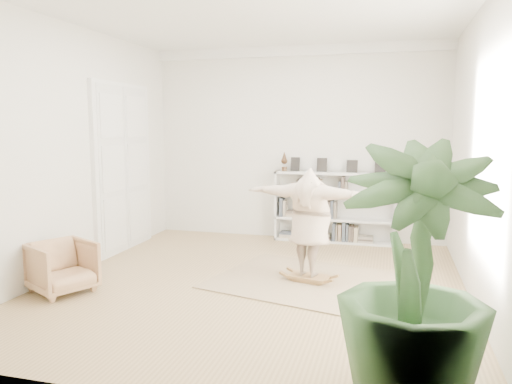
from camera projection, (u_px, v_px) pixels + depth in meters
floor at (255, 284)px, 6.79m from camera, size 6.00×6.00×0.00m
room_shell at (297, 51)px, 9.15m from camera, size 6.00×6.00×6.00m
doors at (123, 169)px, 8.56m from camera, size 0.09×1.78×2.92m
bookshelf at (334, 208)px, 9.21m from camera, size 2.20×0.35×1.64m
armchair at (62, 267)px, 6.42m from camera, size 0.98×0.97×0.67m
rug at (309, 281)px, 6.87m from camera, size 2.91×2.54×0.02m
rocker_board at (309, 277)px, 6.87m from camera, size 0.60×0.44×0.11m
person at (310, 220)px, 6.76m from camera, size 1.89×0.92×1.48m
houseplant at (414, 277)px, 3.71m from camera, size 1.22×1.22×2.04m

